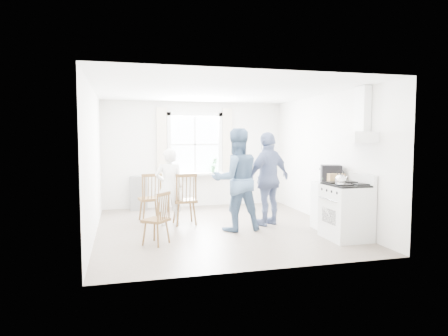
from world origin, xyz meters
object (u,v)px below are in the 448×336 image
(low_cabinet, at_px, (329,206))
(windsor_chair_b, at_px, (186,193))
(gas_stove, at_px, (346,211))
(person_left, at_px, (169,187))
(person_mid, at_px, (236,180))
(person_right, at_px, (269,179))
(windsor_chair_c, at_px, (161,213))
(windsor_chair_a, at_px, (151,192))
(stereo_stack, at_px, (331,174))

(low_cabinet, bearing_deg, windsor_chair_b, 158.02)
(gas_stove, height_order, windsor_chair_b, gas_stove)
(windsor_chair_b, bearing_deg, person_left, 160.32)
(person_left, xyz_separation_m, person_mid, (1.15, -0.75, 0.19))
(windsor_chair_b, bearing_deg, gas_stove, -34.88)
(low_cabinet, xyz_separation_m, person_right, (-0.96, 0.66, 0.47))
(windsor_chair_c, relative_size, person_left, 0.57)
(low_cabinet, relative_size, windsor_chair_a, 0.89)
(stereo_stack, distance_m, person_mid, 1.77)
(low_cabinet, distance_m, person_left, 3.09)
(person_left, bearing_deg, gas_stove, 152.59)
(windsor_chair_c, bearing_deg, windsor_chair_b, 64.87)
(stereo_stack, bearing_deg, person_left, 157.95)
(low_cabinet, xyz_separation_m, windsor_chair_a, (-3.19, 1.50, 0.17))
(gas_stove, relative_size, stereo_stack, 2.49)
(windsor_chair_b, relative_size, person_left, 0.68)
(low_cabinet, bearing_deg, person_right, 145.44)
(windsor_chair_b, height_order, person_mid, person_mid)
(windsor_chair_c, relative_size, person_right, 0.47)
(gas_stove, height_order, low_cabinet, gas_stove)
(windsor_chair_b, height_order, windsor_chair_c, windsor_chair_b)
(windsor_chair_a, height_order, person_left, person_left)
(person_left, bearing_deg, person_mid, 152.89)
(gas_stove, relative_size, windsor_chair_b, 1.08)
(stereo_stack, height_order, windsor_chair_a, stereo_stack)
(low_cabinet, relative_size, windsor_chair_b, 0.87)
(windsor_chair_a, relative_size, windsor_chair_c, 1.16)
(gas_stove, relative_size, low_cabinet, 1.24)
(person_mid, xyz_separation_m, person_right, (0.74, 0.28, -0.03))
(gas_stove, xyz_separation_m, low_cabinet, (0.07, 0.70, -0.03))
(windsor_chair_c, xyz_separation_m, person_left, (0.31, 1.42, 0.23))
(windsor_chair_b, relative_size, person_right, 0.56)
(low_cabinet, height_order, person_left, person_left)
(person_mid, relative_size, person_right, 1.03)
(windsor_chair_a, distance_m, person_left, 0.51)
(windsor_chair_a, height_order, windsor_chair_c, windsor_chair_a)
(gas_stove, height_order, stereo_stack, stereo_stack)
(gas_stove, bearing_deg, windsor_chair_a, 144.73)
(person_right, bearing_deg, person_mid, -5.68)
(person_right, bearing_deg, windsor_chair_c, -2.84)
(gas_stove, height_order, person_right, person_right)
(gas_stove, height_order, windsor_chair_c, gas_stove)
(person_left, xyz_separation_m, person_right, (1.89, -0.48, 0.16))
(stereo_stack, bearing_deg, person_right, 144.85)
(windsor_chair_b, bearing_deg, person_right, -12.99)
(low_cabinet, distance_m, windsor_chair_a, 3.53)
(windsor_chair_b, xyz_separation_m, windsor_chair_c, (-0.61, -1.31, -0.10))
(windsor_chair_b, bearing_deg, windsor_chair_a, 143.25)
(windsor_chair_c, bearing_deg, person_right, 23.18)
(windsor_chair_c, height_order, person_right, person_right)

